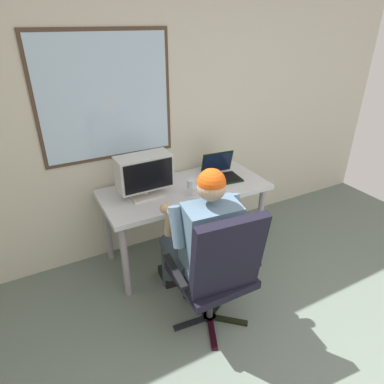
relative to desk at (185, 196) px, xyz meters
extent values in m
cube|color=beige|center=(0.15, 0.40, 0.79)|extent=(5.16, 0.06, 2.88)
cube|color=#4C3828|center=(-0.53, 0.37, 0.87)|extent=(1.13, 0.01, 1.05)
cube|color=silver|center=(-0.53, 0.36, 0.87)|extent=(1.07, 0.02, 0.99)
cylinder|color=gray|center=(-0.68, -0.27, -0.30)|extent=(0.06, 0.06, 0.69)
cylinder|color=gray|center=(0.68, -0.27, -0.30)|extent=(0.06, 0.06, 0.69)
cylinder|color=gray|center=(-0.68, 0.27, -0.30)|extent=(0.06, 0.06, 0.69)
cylinder|color=gray|center=(0.68, 0.27, -0.30)|extent=(0.06, 0.06, 0.69)
cube|color=silver|center=(0.00, 0.00, 0.07)|extent=(1.51, 0.68, 0.04)
cube|color=black|center=(-0.35, -0.81, -0.64)|extent=(0.30, 0.07, 0.02)
cube|color=black|center=(-0.26, -0.96, -0.64)|extent=(0.16, 0.29, 0.02)
cube|color=black|center=(-0.09, -0.92, -0.64)|extent=(0.25, 0.23, 0.02)
cube|color=black|center=(-0.08, -0.74, -0.64)|extent=(0.28, 0.19, 0.02)
cube|color=black|center=(-0.24, -0.68, -0.64)|extent=(0.11, 0.30, 0.02)
cylinder|color=black|center=(-0.21, -0.82, -0.64)|extent=(0.10, 0.10, 0.02)
cylinder|color=#3F3F44|center=(-0.21, -0.82, -0.43)|extent=(0.05, 0.05, 0.40)
cube|color=black|center=(-0.21, -0.82, -0.21)|extent=(0.51, 0.51, 0.06)
cube|color=black|center=(-0.23, -1.05, 0.11)|extent=(0.50, 0.19, 0.59)
cube|color=black|center=(0.07, -0.85, -0.08)|extent=(0.08, 0.36, 0.02)
cube|color=black|center=(-0.48, -0.80, -0.08)|extent=(0.08, 0.36, 0.02)
cylinder|color=#313E48|center=(-0.03, -0.58, -0.18)|extent=(0.19, 0.46, 0.15)
cylinder|color=#313E48|center=(-0.01, -0.35, -0.41)|extent=(0.12, 0.12, 0.47)
cube|color=black|center=(0.00, -0.30, -0.61)|extent=(0.12, 0.25, 0.08)
cylinder|color=#313E48|center=(-0.35, -0.55, -0.18)|extent=(0.19, 0.46, 0.15)
cylinder|color=#313E48|center=(-0.33, -0.33, -0.41)|extent=(0.12, 0.12, 0.47)
cube|color=black|center=(-0.32, -0.27, -0.61)|extent=(0.12, 0.25, 0.08)
cube|color=slate|center=(-0.21, -0.79, 0.09)|extent=(0.40, 0.30, 0.56)
sphere|color=tan|center=(-0.21, -0.79, 0.49)|extent=(0.19, 0.19, 0.19)
sphere|color=#DC5214|center=(-0.21, -0.79, 0.52)|extent=(0.19, 0.19, 0.19)
cylinder|color=slate|center=(0.02, -0.76, 0.21)|extent=(0.10, 0.18, 0.29)
cylinder|color=tan|center=(0.03, -0.67, 0.08)|extent=(0.09, 0.13, 0.27)
sphere|color=tan|center=(0.03, -0.63, 0.05)|extent=(0.09, 0.09, 0.09)
cylinder|color=slate|center=(-0.42, -0.72, 0.21)|extent=(0.11, 0.19, 0.29)
cylinder|color=tan|center=(-0.41, -0.58, 0.17)|extent=(0.09, 0.17, 0.27)
sphere|color=tan|center=(-0.40, -0.49, 0.23)|extent=(0.09, 0.09, 0.09)
cube|color=beige|center=(-0.37, 0.02, 0.10)|extent=(0.27, 0.22, 0.02)
cylinder|color=beige|center=(-0.37, 0.02, 0.14)|extent=(0.04, 0.04, 0.07)
cube|color=silver|center=(-0.37, 0.02, 0.31)|extent=(0.46, 0.21, 0.29)
cube|color=black|center=(-0.37, -0.09, 0.31)|extent=(0.42, 0.02, 0.25)
cube|color=black|center=(0.40, -0.02, 0.09)|extent=(0.34, 0.26, 0.02)
cube|color=black|center=(0.40, -0.02, 0.10)|extent=(0.30, 0.23, 0.00)
cube|color=black|center=(0.41, 0.12, 0.21)|extent=(0.32, 0.09, 0.22)
cube|color=#0F1933|center=(0.41, 0.11, 0.21)|extent=(0.30, 0.08, 0.19)
cylinder|color=silver|center=(-0.02, -0.17, 0.09)|extent=(0.06, 0.06, 0.00)
cylinder|color=silver|center=(-0.02, -0.17, 0.13)|extent=(0.01, 0.01, 0.07)
cylinder|color=silver|center=(-0.02, -0.17, 0.20)|extent=(0.08, 0.08, 0.07)
cylinder|color=#5D051A|center=(-0.02, -0.17, 0.18)|extent=(0.07, 0.07, 0.02)
camera|label=1|loc=(-1.21, -2.41, 1.45)|focal=31.20mm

